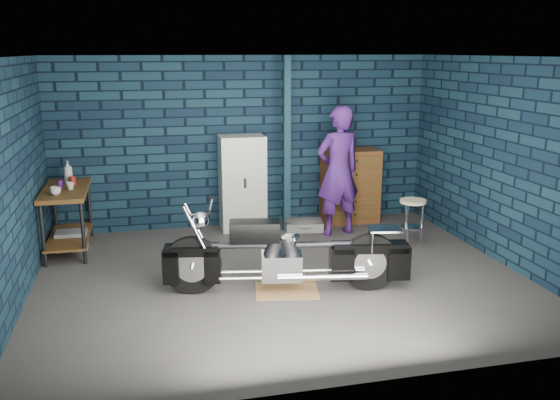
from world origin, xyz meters
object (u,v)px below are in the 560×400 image
at_px(motorcycle, 287,247).
at_px(locker, 242,183).
at_px(shop_stool, 412,223).
at_px(person, 338,171).
at_px(storage_bin, 72,240).
at_px(workbench, 68,220).
at_px(tool_chest, 351,186).

height_order(motorcycle, locker, locker).
xyz_separation_m(motorcycle, shop_stool, (2.18, 1.23, -0.20)).
relative_size(person, locker, 1.33).
relative_size(person, shop_stool, 2.89).
distance_m(person, storage_bin, 4.03).
xyz_separation_m(locker, shop_stool, (2.24, -1.40, -0.40)).
xyz_separation_m(workbench, motorcycle, (2.65, -2.15, 0.09)).
xyz_separation_m(storage_bin, locker, (2.56, 0.44, 0.61)).
bearing_deg(tool_chest, person, -125.61).
xyz_separation_m(person, shop_stool, (0.87, -0.80, -0.65)).
distance_m(workbench, person, 3.99).
relative_size(motorcycle, tool_chest, 2.05).
distance_m(locker, shop_stool, 2.67).
bearing_deg(tool_chest, storage_bin, -174.25).
bearing_deg(motorcycle, storage_bin, 150.70).
xyz_separation_m(workbench, tool_chest, (4.39, 0.48, 0.15)).
height_order(storage_bin, shop_stool, shop_stool).
relative_size(person, tool_chest, 1.65).
bearing_deg(storage_bin, workbench, -116.57).
relative_size(storage_bin, locker, 0.29).
height_order(motorcycle, person, person).
distance_m(workbench, storage_bin, 0.32).
distance_m(locker, tool_chest, 1.81).
bearing_deg(storage_bin, tool_chest, 5.75).
distance_m(storage_bin, locker, 2.67).
height_order(storage_bin, locker, locker).
bearing_deg(motorcycle, person, 67.60).
height_order(motorcycle, shop_stool, motorcycle).
bearing_deg(person, shop_stool, 125.80).
bearing_deg(storage_bin, locker, 9.75).
height_order(locker, shop_stool, locker).
bearing_deg(locker, person, -23.71).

